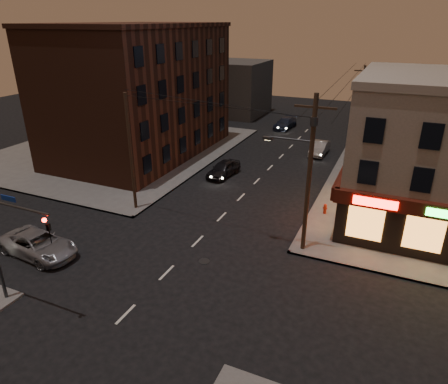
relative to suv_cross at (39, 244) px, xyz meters
The scene contains 15 objects.
ground 8.65m from the suv_cross, 10.42° to the left, with size 120.00×120.00×0.00m, color black.
sidewalk_nw 22.67m from the suv_cross, 114.87° to the left, with size 24.00×28.00×0.15m, color #514F4C.
brick_apartment 22.22m from the suv_cross, 106.35° to the left, with size 12.00×20.00×13.00m, color #432215.
bg_building_ne_a 45.58m from the suv_cross, 60.40° to the left, with size 10.00×12.00×7.00m, color #3F3D3A.
bg_building_nw 43.91m from the suv_cross, 95.94° to the left, with size 9.00×10.00×8.00m, color #3F3D3A.
bg_building_ne_b 57.38m from the suv_cross, 69.08° to the left, with size 8.00×8.00×6.00m, color #3F3D3A.
utility_pole_main 17.57m from the suv_cross, 25.90° to the left, with size 4.20×0.44×10.00m.
utility_pole_far 37.07m from the suv_cross, 65.53° to the left, with size 0.26×0.26×9.00m, color #382619.
utility_pole_west 9.11m from the suv_cross, 78.29° to the left, with size 0.24×0.24×9.00m, color #382619.
traffic_signal 6.03m from the suv_cross, 54.33° to the right, with size 4.49×0.32×6.47m.
suv_cross is the anchor object (origin of this frame).
sedan_near 18.23m from the suv_cross, 73.77° to the left, with size 1.75×4.35×1.48m, color black.
sedan_mid 30.48m from the suv_cross, 66.59° to the left, with size 1.53×4.39×1.45m, color gray.
sedan_far 37.95m from the suv_cross, 81.75° to the left, with size 1.99×4.89×1.42m, color #1C2438.
fire_hydrant 20.34m from the suv_cross, 39.93° to the left, with size 0.36×0.36×0.80m.
Camera 1 is at (11.21, -16.79, 13.91)m, focal length 32.00 mm.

